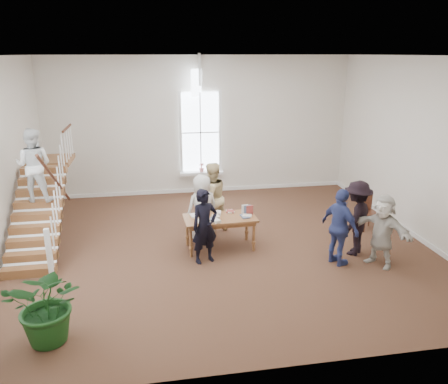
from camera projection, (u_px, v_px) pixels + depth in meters
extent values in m
plane|color=#42261A|center=(223.00, 245.00, 10.82)|extent=(10.00, 10.00, 0.00)
plane|color=beige|center=(200.00, 126.00, 14.36)|extent=(10.00, 0.00, 10.00)
plane|color=beige|center=(278.00, 231.00, 5.91)|extent=(10.00, 0.00, 10.00)
plane|color=beige|center=(419.00, 149.00, 10.94)|extent=(0.00, 9.00, 9.00)
plane|color=white|center=(223.00, 56.00, 9.45)|extent=(10.00, 10.00, 0.00)
cube|color=white|center=(202.00, 173.00, 14.66)|extent=(1.45, 0.28, 0.10)
plane|color=white|center=(200.00, 133.00, 14.37)|extent=(2.60, 0.00, 2.60)
plane|color=white|center=(200.00, 83.00, 13.88)|extent=(0.60, 0.60, 0.85)
cube|color=white|center=(201.00, 190.00, 15.00)|extent=(10.00, 0.04, 0.12)
imported|color=pink|center=(202.00, 167.00, 14.58)|extent=(0.17, 0.17, 0.30)
cube|color=brown|center=(29.00, 271.00, 9.34)|extent=(1.10, 0.30, 0.20)
cube|color=brown|center=(31.00, 256.00, 9.56)|extent=(1.10, 0.30, 0.20)
cube|color=brown|center=(33.00, 242.00, 9.78)|extent=(1.10, 0.30, 0.20)
cube|color=brown|center=(35.00, 229.00, 10.00)|extent=(1.10, 0.30, 0.20)
cube|color=brown|center=(37.00, 216.00, 10.22)|extent=(1.10, 0.30, 0.20)
cube|color=brown|center=(39.00, 204.00, 10.44)|extent=(1.10, 0.30, 0.20)
cube|color=brown|center=(41.00, 192.00, 10.66)|extent=(1.10, 0.30, 0.20)
cube|color=brown|center=(43.00, 181.00, 10.88)|extent=(1.10, 0.30, 0.20)
cube|color=brown|center=(44.00, 170.00, 11.10)|extent=(1.10, 0.30, 0.20)
cube|color=brown|center=(51.00, 161.00, 11.94)|extent=(1.10, 1.20, 0.12)
cube|color=white|center=(49.00, 253.00, 9.14)|extent=(0.10, 0.10, 1.10)
cylinder|color=#341B0E|center=(55.00, 181.00, 10.04)|extent=(0.07, 2.74, 1.86)
imported|color=silver|center=(34.00, 165.00, 10.15)|extent=(0.94, 0.79, 1.72)
cube|color=brown|center=(220.00, 218.00, 10.45)|extent=(1.75, 0.93, 0.05)
cube|color=brown|center=(220.00, 221.00, 10.47)|extent=(1.62, 0.80, 0.10)
cylinder|color=brown|center=(191.00, 242.00, 10.11)|extent=(0.07, 0.07, 0.75)
cylinder|color=brown|center=(254.00, 236.00, 10.42)|extent=(0.07, 0.07, 0.75)
cylinder|color=brown|center=(187.00, 231.00, 10.73)|extent=(0.07, 0.07, 0.75)
cylinder|color=brown|center=(247.00, 226.00, 11.03)|extent=(0.07, 0.07, 0.75)
cube|color=silver|center=(216.00, 221.00, 10.14)|extent=(0.22, 0.26, 0.06)
cube|color=beige|center=(247.00, 216.00, 10.49)|extent=(0.26, 0.24, 0.03)
cube|color=tan|center=(210.00, 221.00, 10.17)|extent=(0.27, 0.30, 0.02)
cube|color=silver|center=(218.00, 213.00, 10.64)|extent=(0.18, 0.26, 0.06)
cube|color=#4C5972|center=(245.00, 216.00, 10.45)|extent=(0.20, 0.29, 0.03)
cube|color=maroon|center=(230.00, 211.00, 10.76)|extent=(0.23, 0.23, 0.04)
cube|color=white|center=(194.00, 216.00, 10.50)|extent=(0.23, 0.31, 0.03)
cube|color=#BFB299|center=(230.00, 211.00, 10.76)|extent=(0.20, 0.24, 0.04)
cube|color=silver|center=(201.00, 221.00, 10.15)|extent=(0.25, 0.29, 0.03)
cube|color=beige|center=(216.00, 217.00, 10.40)|extent=(0.18, 0.23, 0.05)
cube|color=tan|center=(202.00, 214.00, 10.58)|extent=(0.21, 0.24, 0.06)
cube|color=silver|center=(246.00, 212.00, 10.74)|extent=(0.18, 0.21, 0.03)
cube|color=#4C5972|center=(214.00, 219.00, 10.22)|extent=(0.20, 0.25, 0.05)
imported|color=black|center=(205.00, 226.00, 9.74)|extent=(0.73, 0.60, 1.72)
imported|color=beige|center=(202.00, 208.00, 10.93)|extent=(0.96, 0.77, 1.70)
imported|color=#D9C087|center=(211.00, 198.00, 11.42)|extent=(1.13, 1.04, 1.87)
imported|color=navy|center=(340.00, 227.00, 9.62)|extent=(0.78, 1.12, 1.76)
imported|color=black|center=(356.00, 218.00, 10.14)|extent=(1.29, 1.27, 1.78)
imported|color=beige|center=(382.00, 231.00, 9.60)|extent=(1.21, 1.56, 1.65)
imported|color=#143D13|center=(49.00, 304.00, 7.04)|extent=(1.43, 1.31, 1.38)
cube|color=#341B0E|center=(368.00, 213.00, 11.68)|extent=(0.46, 0.46, 0.05)
cube|color=#341B0E|center=(365.00, 201.00, 11.78)|extent=(0.43, 0.07, 0.51)
cylinder|color=#341B0E|center=(365.00, 224.00, 11.55)|extent=(0.04, 0.04, 0.45)
cylinder|color=#341B0E|center=(376.00, 223.00, 11.63)|extent=(0.04, 0.04, 0.45)
cylinder|color=#341B0E|center=(358.00, 220.00, 11.87)|extent=(0.04, 0.04, 0.45)
cylinder|color=#341B0E|center=(369.00, 218.00, 11.95)|extent=(0.04, 0.04, 0.45)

